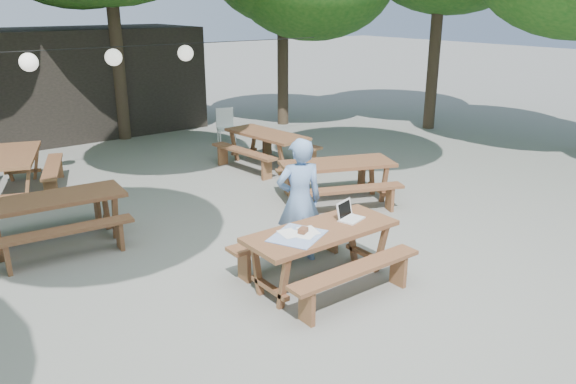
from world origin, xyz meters
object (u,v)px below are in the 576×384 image
(picnic_table_nw, at_px, (56,220))
(plastic_chair, at_px, (226,134))
(main_picnic_table, at_px, (321,255))
(woman, at_px, (299,201))

(picnic_table_nw, distance_m, plastic_chair, 6.55)
(main_picnic_table, xyz_separation_m, plastic_chair, (2.91, 7.18, -0.13))
(main_picnic_table, distance_m, woman, 0.89)
(main_picnic_table, xyz_separation_m, woman, (0.21, 0.72, 0.49))
(picnic_table_nw, bearing_deg, plastic_chair, 41.63)
(picnic_table_nw, relative_size, woman, 1.18)
(main_picnic_table, height_order, plastic_chair, plastic_chair)
(main_picnic_table, bearing_deg, picnic_table_nw, 125.66)
(main_picnic_table, relative_size, picnic_table_nw, 0.97)
(picnic_table_nw, height_order, plastic_chair, plastic_chair)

